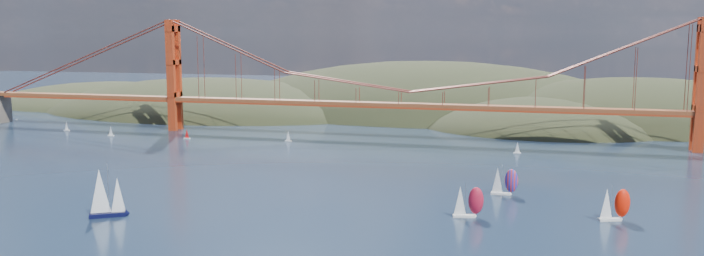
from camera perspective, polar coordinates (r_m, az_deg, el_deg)
name	(u,v)px	position (r m, az deg, el deg)	size (l,w,h in m)	color
headlands	(517,138)	(410.53, 13.52, -0.85)	(725.00, 225.00, 96.00)	black
bridge	(407,69)	(313.26, 4.61, 4.89)	(552.00, 12.00, 55.00)	brown
sloop_navy	(105,193)	(194.74, -19.83, -5.14)	(9.91, 8.56, 14.52)	black
racer_0	(468,201)	(185.93, 9.59, -6.01)	(8.35, 4.64, 9.35)	white
racer_1	(614,204)	(192.62, 20.95, -5.91)	(8.57, 5.70, 9.59)	silver
racer_rwb	(504,181)	(213.19, 12.52, -4.31)	(7.96, 3.23, 9.17)	white
distant_boat_0	(67,126)	(370.96, -22.64, 0.15)	(3.00, 2.00, 4.70)	silver
distant_boat_1	(111,131)	(344.85, -19.41, -0.24)	(3.00, 2.00, 4.70)	silver
distant_boat_2	(187,134)	(325.73, -13.57, -0.47)	(3.00, 2.00, 4.70)	silver
distant_boat_3	(288,136)	(310.61, -5.32, -0.68)	(3.00, 2.00, 4.70)	silver
distant_boat_8	(517,148)	(286.47, 13.58, -1.61)	(3.00, 2.00, 4.70)	silver
gull	(16,120)	(204.36, -26.12, 0.62)	(0.90, 0.25, 0.17)	white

